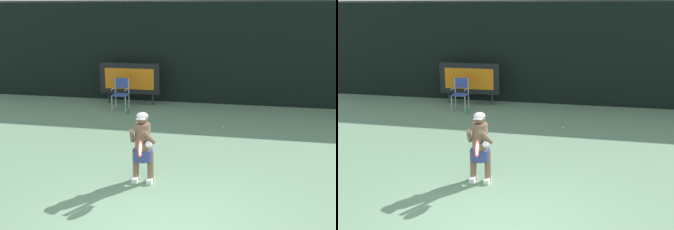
{
  "view_description": "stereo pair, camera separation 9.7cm",
  "coord_description": "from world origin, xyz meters",
  "views": [
    {
      "loc": [
        1.06,
        -4.72,
        3.29
      ],
      "look_at": [
        -0.41,
        3.01,
        1.05
      ],
      "focal_mm": 39.18,
      "sensor_mm": 36.0,
      "label": 1
    },
    {
      "loc": [
        1.16,
        -4.7,
        3.29
      ],
      "look_at": [
        -0.41,
        3.01,
        1.05
      ],
      "focal_mm": 39.18,
      "sensor_mm": 36.0,
      "label": 2
    }
  ],
  "objects": [
    {
      "name": "backdrop_screen",
      "position": [
        0.0,
        8.5,
        1.81
      ],
      "size": [
        18.0,
        0.12,
        3.66
      ],
      "color": "black",
      "rests_on": "ground"
    },
    {
      "name": "scoreboard",
      "position": [
        -2.73,
        7.82,
        0.95
      ],
      "size": [
        2.2,
        0.21,
        1.5
      ],
      "color": "black",
      "rests_on": "ground"
    },
    {
      "name": "umpire_chair",
      "position": [
        -2.82,
        7.01,
        0.62
      ],
      "size": [
        0.52,
        0.44,
        1.08
      ],
      "color": "#B7B7BC",
      "rests_on": "ground"
    },
    {
      "name": "water_bottle",
      "position": [
        -2.43,
        6.5,
        0.12
      ],
      "size": [
        0.07,
        0.07,
        0.27
      ],
      "color": "#23854B",
      "rests_on": "ground"
    },
    {
      "name": "tennis_player",
      "position": [
        -0.68,
        1.8,
        0.76
      ],
      "size": [
        0.52,
        0.59,
        1.42
      ],
      "color": "white",
      "rests_on": "ground"
    },
    {
      "name": "tennis_racket",
      "position": [
        -0.59,
        1.3,
        0.89
      ],
      "size": [
        0.03,
        0.6,
        0.31
      ],
      "rotation": [
        0.0,
        0.0,
        -0.05
      ],
      "color": "black"
    },
    {
      "name": "tennis_ball_loose",
      "position": [
        0.76,
        5.47,
        0.03
      ],
      "size": [
        0.07,
        0.07,
        0.07
      ],
      "color": "#CCDB3D",
      "rests_on": "ground"
    }
  ]
}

